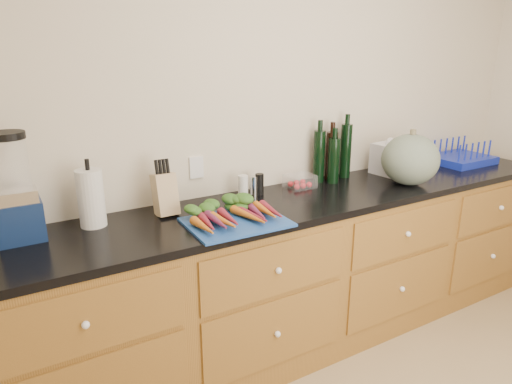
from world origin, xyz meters
TOP-DOWN VIEW (x-y plane):
  - wall_back at (0.00, 1.62)m, footprint 4.10×0.05m
  - cabinets at (0.00, 1.30)m, footprint 3.60×0.64m
  - countertop at (0.00, 1.30)m, footprint 3.64×0.62m
  - cutting_board at (-0.59, 1.14)m, footprint 0.48×0.37m
  - carrots at (-0.59, 1.19)m, footprint 0.44×0.33m
  - squash at (0.65, 1.19)m, footprint 0.35×0.35m
  - blender_appliance at (-1.50, 1.46)m, footprint 0.19×0.19m
  - paper_towel at (-1.20, 1.46)m, footprint 0.12×0.12m
  - knife_block at (-0.84, 1.44)m, footprint 0.11×0.11m
  - grinder_salt at (-0.37, 1.48)m, footprint 0.06×0.06m
  - grinder_pepper at (-0.26, 1.48)m, footprint 0.05×0.05m
  - canister_chrome at (-0.30, 1.48)m, footprint 0.05×0.05m
  - tomato_box at (0.02, 1.47)m, footprint 0.17×0.14m
  - bottles at (0.30, 1.51)m, footprint 0.29×0.15m
  - grocery_bag at (0.77, 1.42)m, footprint 0.30×0.25m
  - dish_rack at (1.41, 1.38)m, footprint 0.43×0.34m

SIDE VIEW (x-z plane):
  - cabinets at x=0.00m, z-range 0.00..0.90m
  - countertop at x=0.00m, z-range 0.90..0.94m
  - cutting_board at x=-0.59m, z-range 0.94..0.95m
  - carrots at x=-0.59m, z-range 0.95..1.01m
  - tomato_box at x=0.02m, z-range 0.94..1.02m
  - dish_rack at x=1.41m, z-range 0.90..1.07m
  - canister_chrome at x=-0.30m, z-range 0.94..1.05m
  - grinder_pepper at x=-0.26m, z-range 0.94..1.06m
  - grinder_salt at x=-0.37m, z-range 0.94..1.07m
  - grocery_bag at x=0.77m, z-range 0.94..1.14m
  - knife_block at x=-0.84m, z-range 0.94..1.15m
  - paper_towel at x=-1.20m, z-range 0.94..1.22m
  - squash at x=0.65m, z-range 0.94..1.25m
  - bottles at x=0.30m, z-range 0.92..1.27m
  - blender_appliance at x=-1.50m, z-range 0.91..1.39m
  - wall_back at x=0.00m, z-range 0.00..2.60m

